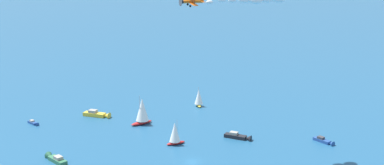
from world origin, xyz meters
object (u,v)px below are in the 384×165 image
object	(u,v)px
motorboat_outer_ring_a	(34,123)
sailboat_outer_ring_b	(199,98)
motorboat_near_centre	(98,114)
motorboat_offshore	(55,159)
sailboat_mid_cluster	(142,111)
biplane_lead	(191,1)
motorboat_trailing	(324,141)
motorboat_ahead	(239,137)
sailboat_inshore	(175,133)

from	to	relation	value
motorboat_outer_ring_a	sailboat_outer_ring_b	size ratio (longest dim) A/B	0.75
motorboat_near_centre	motorboat_offshore	world-z (taller)	motorboat_near_centre
sailboat_mid_cluster	biplane_lead	world-z (taller)	biplane_lead
motorboat_trailing	motorboat_ahead	bearing A→B (deg)	26.24
motorboat_offshore	motorboat_trailing	xyz separation A→B (m)	(-60.34, -58.19, -0.13)
motorboat_offshore	motorboat_outer_ring_a	bearing A→B (deg)	-28.63
motorboat_near_centre	sailboat_mid_cluster	bearing A→B (deg)	-172.60
sailboat_inshore	motorboat_offshore	size ratio (longest dim) A/B	0.88
motorboat_near_centre	motorboat_outer_ring_a	xyz separation A→B (m)	(12.81, 19.33, -0.38)
motorboat_near_centre	sailboat_inshore	size ratio (longest dim) A/B	1.35
motorboat_offshore	motorboat_outer_ring_a	distance (m)	37.19
motorboat_ahead	sailboat_mid_cluster	size ratio (longest dim) A/B	0.86
motorboat_near_centre	motorboat_offshore	bearing A→B (deg)	118.09
sailboat_inshore	motorboat_trailing	size ratio (longest dim) A/B	1.09
sailboat_inshore	motorboat_outer_ring_a	xyz separation A→B (m)	(53.88, 12.32, -3.28)
motorboat_offshore	motorboat_ahead	distance (m)	58.28
sailboat_inshore	motorboat_outer_ring_a	distance (m)	55.37
sailboat_inshore	sailboat_outer_ring_b	world-z (taller)	sailboat_inshore
sailboat_inshore	motorboat_trailing	bearing A→B (deg)	-144.34
sailboat_inshore	sailboat_mid_cluster	size ratio (longest dim) A/B	0.76
biplane_lead	motorboat_trailing	bearing A→B (deg)	-126.56
motorboat_ahead	motorboat_outer_ring_a	distance (m)	73.95
motorboat_trailing	motorboat_ahead	size ratio (longest dim) A/B	0.81
motorboat_offshore	motorboat_outer_ring_a	size ratio (longest dim) A/B	1.57
motorboat_trailing	sailboat_outer_ring_b	distance (m)	57.17
motorboat_offshore	sailboat_mid_cluster	bearing A→B (deg)	-89.78
motorboat_trailing	motorboat_ahead	distance (m)	27.46
sailboat_inshore	motorboat_ahead	world-z (taller)	sailboat_inshore
sailboat_inshore	motorboat_ahead	distance (m)	21.72
motorboat_offshore	motorboat_ahead	size ratio (longest dim) A/B	1.00
sailboat_mid_cluster	motorboat_offshore	bearing A→B (deg)	90.22
sailboat_mid_cluster	biplane_lead	xyz separation A→B (m)	(-33.35, 18.10, 41.24)
motorboat_offshore	biplane_lead	world-z (taller)	biplane_lead
sailboat_mid_cluster	motorboat_near_centre	bearing A→B (deg)	7.40
sailboat_inshore	motorboat_ahead	size ratio (longest dim) A/B	0.88
motorboat_ahead	sailboat_mid_cluster	bearing A→B (deg)	10.04
motorboat_trailing	sailboat_mid_cluster	bearing A→B (deg)	17.00
sailboat_inshore	biplane_lead	size ratio (longest dim) A/B	1.17
motorboat_near_centre	biplane_lead	xyz separation A→B (m)	(-53.03, 15.54, 45.34)
sailboat_outer_ring_b	motorboat_offshore	bearing A→B (deg)	86.36
motorboat_near_centre	motorboat_outer_ring_a	world-z (taller)	motorboat_near_centre
sailboat_inshore	biplane_lead	distance (m)	44.91
motorboat_trailing	motorboat_offshore	bearing A→B (deg)	43.96
motorboat_near_centre	motorboat_ahead	xyz separation A→B (m)	(-55.54, -8.91, -0.12)
motorboat_trailing	motorboat_near_centre	bearing A→B (deg)	14.71
motorboat_trailing	sailboat_outer_ring_b	bearing A→B (deg)	-11.72
motorboat_offshore	sailboat_mid_cluster	xyz separation A→B (m)	(0.15, -39.70, 4.22)
motorboat_offshore	biplane_lead	xyz separation A→B (m)	(-33.20, -21.60, 45.47)
motorboat_ahead	sailboat_outer_ring_b	xyz separation A→B (m)	(31.28, -23.74, 2.88)
motorboat_offshore	biplane_lead	bearing A→B (deg)	-146.95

